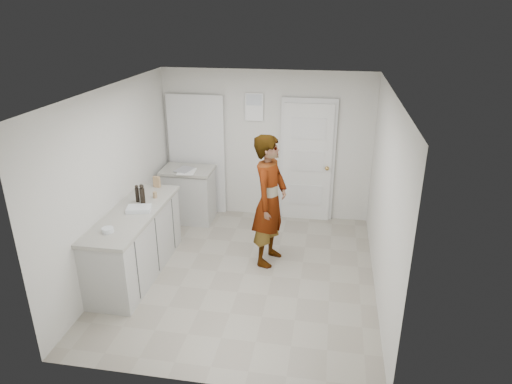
% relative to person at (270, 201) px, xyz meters
% --- Properties ---
extents(ground, '(4.00, 4.00, 0.00)m').
position_rel_person_xyz_m(ground, '(-0.29, -0.42, -0.94)').
color(ground, gray).
rests_on(ground, ground).
extents(room_shell, '(4.00, 4.00, 4.00)m').
position_rel_person_xyz_m(room_shell, '(-0.46, 1.53, 0.09)').
color(room_shell, silver).
rests_on(room_shell, ground).
extents(main_counter, '(0.64, 1.96, 0.93)m').
position_rel_person_xyz_m(main_counter, '(-1.74, -0.62, -0.51)').
color(main_counter, '#B4B4AF').
rests_on(main_counter, ground).
extents(side_counter, '(0.84, 0.61, 0.93)m').
position_rel_person_xyz_m(side_counter, '(-1.54, 1.13, -0.51)').
color(side_counter, '#B4B4AF').
rests_on(side_counter, ground).
extents(person, '(0.60, 0.77, 1.87)m').
position_rel_person_xyz_m(person, '(0.00, 0.00, 0.00)').
color(person, silver).
rests_on(person, ground).
extents(cake_mix_box, '(0.11, 0.06, 0.17)m').
position_rel_person_xyz_m(cake_mix_box, '(-1.73, 0.26, 0.07)').
color(cake_mix_box, '#99724C').
rests_on(cake_mix_box, main_counter).
extents(spice_jar, '(0.06, 0.06, 0.09)m').
position_rel_person_xyz_m(spice_jar, '(-1.61, -0.14, 0.03)').
color(spice_jar, '#A2835C').
rests_on(spice_jar, main_counter).
extents(oil_cruet_a, '(0.07, 0.07, 0.27)m').
position_rel_person_xyz_m(oil_cruet_a, '(-1.70, -0.34, 0.12)').
color(oil_cruet_a, black).
rests_on(oil_cruet_a, main_counter).
extents(oil_cruet_b, '(0.05, 0.05, 0.25)m').
position_rel_person_xyz_m(oil_cruet_b, '(-1.79, -0.30, 0.11)').
color(oil_cruet_b, black).
rests_on(oil_cruet_b, main_counter).
extents(baking_dish, '(0.35, 0.28, 0.05)m').
position_rel_person_xyz_m(baking_dish, '(-1.65, -0.59, 0.01)').
color(baking_dish, silver).
rests_on(baking_dish, main_counter).
extents(egg_bowl, '(0.14, 0.14, 0.05)m').
position_rel_person_xyz_m(egg_bowl, '(-1.78, -1.23, 0.02)').
color(egg_bowl, silver).
rests_on(egg_bowl, main_counter).
extents(papers, '(0.31, 0.38, 0.01)m').
position_rel_person_xyz_m(papers, '(-1.50, 0.98, -0.01)').
color(papers, white).
rests_on(papers, side_counter).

